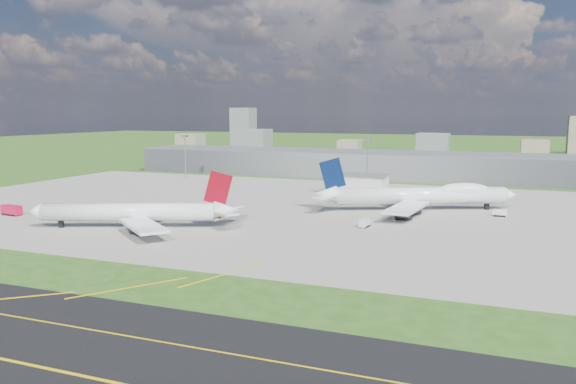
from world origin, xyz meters
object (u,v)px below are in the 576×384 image
(airliner_red_twin, at_px, (136,213))
(airliner_blue_quad, at_px, (420,196))
(tug_yellow, at_px, (218,216))
(van_white_far, at_px, (500,213))
(fire_truck, at_px, (12,211))
(van_white_near, at_px, (365,223))

(airliner_red_twin, distance_m, airliner_blue_quad, 110.62)
(airliner_red_twin, distance_m, tug_yellow, 31.41)
(airliner_red_twin, xyz_separation_m, van_white_far, (115.49, 67.17, -3.92))
(fire_truck, height_order, van_white_far, fire_truck)
(fire_truck, height_order, tug_yellow, fire_truck)
(airliner_red_twin, xyz_separation_m, airliner_blue_quad, (85.28, 70.45, 0.73))
(van_white_far, bearing_deg, airliner_red_twin, -146.84)
(fire_truck, bearing_deg, airliner_red_twin, 3.82)
(airliner_blue_quad, distance_m, van_white_near, 43.62)
(airliner_blue_quad, height_order, tug_yellow, airliner_blue_quad)
(airliner_red_twin, height_order, van_white_near, airliner_red_twin)
(fire_truck, xyz_separation_m, van_white_far, (174.58, 65.03, -0.56))
(van_white_near, bearing_deg, fire_truck, 108.87)
(van_white_far, bearing_deg, airliner_blue_quad, 176.78)
(airliner_red_twin, distance_m, van_white_far, 133.66)
(airliner_blue_quad, bearing_deg, fire_truck, -178.55)
(airliner_blue_quad, xyz_separation_m, van_white_near, (-12.80, -41.45, -4.60))
(van_white_far, bearing_deg, fire_truck, -156.59)
(airliner_red_twin, distance_m, fire_truck, 59.23)
(airliner_blue_quad, distance_m, fire_truck, 159.77)
(van_white_near, bearing_deg, airliner_red_twin, 119.14)
(airliner_blue_quad, height_order, van_white_near, airliner_blue_quad)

